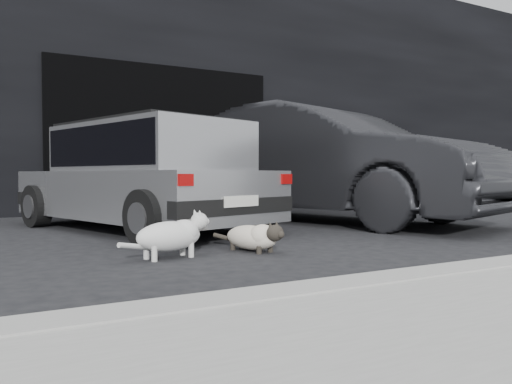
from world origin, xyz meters
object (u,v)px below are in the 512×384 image
cat_siamese (255,237)px  cat_white (173,235)px  silver_hatchback (145,172)px  second_car (322,163)px

cat_siamese → cat_white: 0.73m
silver_hatchback → cat_siamese: silver_hatchback is taller
second_car → cat_siamese: (-2.24, -2.10, -0.70)m
silver_hatchback → cat_white: size_ratio=4.69×
second_car → cat_siamese: second_car is taller
second_car → cat_white: bearing=-163.2°
second_car → cat_siamese: 3.15m
cat_white → silver_hatchback: bearing=160.4°
cat_siamese → second_car: bearing=-153.5°
second_car → cat_white: (-2.97, -2.06, -0.64)m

